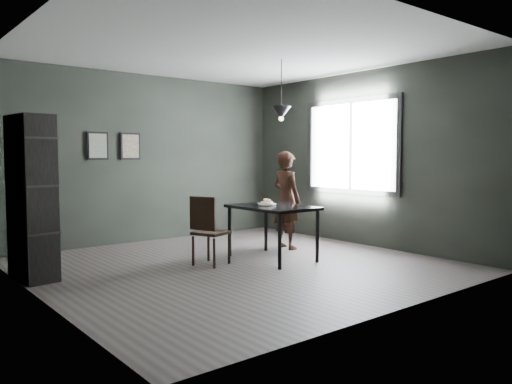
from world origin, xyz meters
TOP-DOWN VIEW (x-y plane):
  - ground at (0.00, 0.00)m, footprint 5.00×5.00m
  - back_wall at (0.00, 2.50)m, footprint 5.00×0.10m
  - ceiling at (0.00, 0.00)m, footprint 5.00×5.00m
  - window_assembly at (2.47, 0.20)m, footprint 0.04×1.96m
  - cafe_table at (0.60, 0.00)m, footprint 0.80×1.20m
  - white_plate at (0.59, 0.10)m, footprint 0.23×0.23m
  - donut_pile at (0.59, 0.10)m, footprint 0.19×0.19m
  - woman at (1.31, 0.48)m, footprint 0.38×0.56m
  - wood_chair at (-0.33, 0.22)m, footprint 0.51×0.51m
  - shelf_unit at (-2.32, 0.85)m, footprint 0.43×0.67m
  - pendant_lamp at (0.85, 0.10)m, footprint 0.28×0.28m
  - framed_print_left at (-0.90, 2.47)m, footprint 0.34×0.04m
  - framed_print_right at (-0.35, 2.47)m, footprint 0.34×0.04m

SIDE VIEW (x-z plane):
  - ground at x=0.00m, z-range 0.00..0.00m
  - wood_chair at x=-0.33m, z-range 0.06..0.98m
  - cafe_table at x=0.60m, z-range 0.30..1.05m
  - woman at x=1.31m, z-range 0.00..1.51m
  - white_plate at x=0.59m, z-range 0.75..0.76m
  - donut_pile at x=0.59m, z-range 0.75..0.83m
  - shelf_unit at x=-2.32m, z-range 0.00..1.90m
  - back_wall at x=0.00m, z-range 0.00..2.80m
  - window_assembly at x=2.47m, z-range 0.82..2.38m
  - framed_print_left at x=-0.90m, z-range 1.38..1.82m
  - framed_print_right at x=-0.35m, z-range 1.38..1.82m
  - pendant_lamp at x=0.85m, z-range 1.62..2.48m
  - ceiling at x=0.00m, z-range 2.79..2.81m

